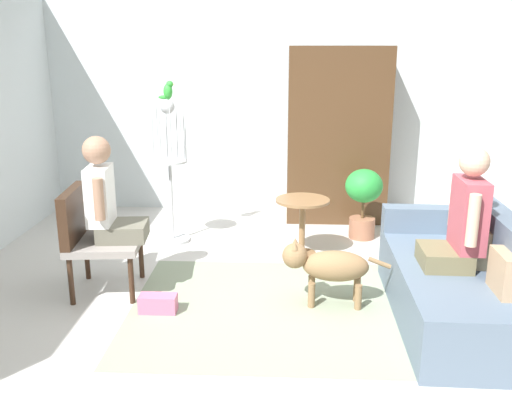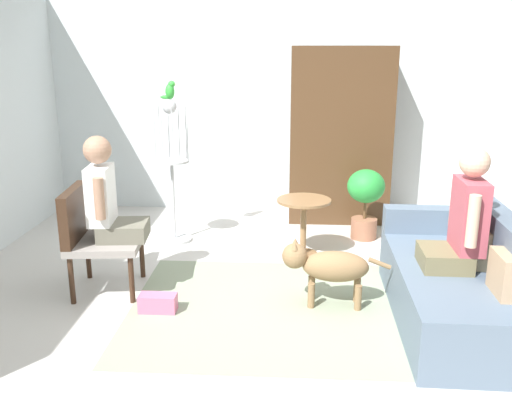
# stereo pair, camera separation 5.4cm
# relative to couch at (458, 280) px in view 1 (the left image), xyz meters

# --- Properties ---
(ground_plane) EXTENTS (7.00, 7.00, 0.00)m
(ground_plane) POSITION_rel_couch_xyz_m (-1.29, 0.19, -0.31)
(ground_plane) COLOR beige
(back_wall) EXTENTS (6.44, 0.12, 2.60)m
(back_wall) POSITION_rel_couch_xyz_m (-1.29, 2.99, 0.99)
(back_wall) COLOR silver
(back_wall) RESTS_ON ground
(area_rug) EXTENTS (2.57, 1.93, 0.01)m
(area_rug) POSITION_rel_couch_xyz_m (-1.24, 0.09, -0.31)
(area_rug) COLOR gray
(area_rug) RESTS_ON ground
(couch) EXTENTS (0.85, 1.83, 0.85)m
(couch) POSITION_rel_couch_xyz_m (0.00, 0.00, 0.00)
(couch) COLOR slate
(couch) RESTS_ON ground
(armchair) EXTENTS (0.64, 0.68, 0.89)m
(armchair) POSITION_rel_couch_xyz_m (-2.92, 0.36, 0.22)
(armchair) COLOR #382316
(armchair) RESTS_ON ground
(person_on_couch) EXTENTS (0.43, 0.54, 0.90)m
(person_on_couch) POSITION_rel_couch_xyz_m (-0.03, -0.03, 0.49)
(person_on_couch) COLOR #6E6647
(person_on_armchair) EXTENTS (0.49, 0.51, 0.86)m
(person_on_armchair) POSITION_rel_couch_xyz_m (-2.77, 0.37, 0.51)
(person_on_armchair) COLOR #656254
(round_end_table) EXTENTS (0.53, 0.53, 0.58)m
(round_end_table) POSITION_rel_couch_xyz_m (-1.14, 1.28, 0.09)
(round_end_table) COLOR olive
(round_end_table) RESTS_ON ground
(dog) EXTENTS (0.86, 0.27, 0.54)m
(dog) POSITION_rel_couch_xyz_m (-0.97, 0.19, 0.03)
(dog) COLOR olive
(dog) RESTS_ON ground
(bird_cage_stand) EXTENTS (0.36, 0.36, 1.50)m
(bird_cage_stand) POSITION_rel_couch_xyz_m (-2.50, 1.65, 0.40)
(bird_cage_stand) COLOR silver
(bird_cage_stand) RESTS_ON ground
(parrot) EXTENTS (0.17, 0.10, 0.18)m
(parrot) POSITION_rel_couch_xyz_m (-2.49, 1.65, 1.27)
(parrot) COLOR green
(parrot) RESTS_ON bird_cage_stand
(potted_plant) EXTENTS (0.40, 0.40, 0.76)m
(potted_plant) POSITION_rel_couch_xyz_m (-0.47, 1.85, 0.16)
(potted_plant) COLOR #996047
(potted_plant) RESTS_ON ground
(armoire_cabinet) EXTENTS (1.15, 0.56, 2.01)m
(armoire_cabinet) POSITION_rel_couch_xyz_m (-0.71, 2.58, 0.70)
(armoire_cabinet) COLOR #4C331E
(armoire_cabinet) RESTS_ON ground
(handbag) EXTENTS (0.29, 0.14, 0.14)m
(handbag) POSITION_rel_couch_xyz_m (-2.29, -0.02, -0.24)
(handbag) COLOR #D8668C
(handbag) RESTS_ON ground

